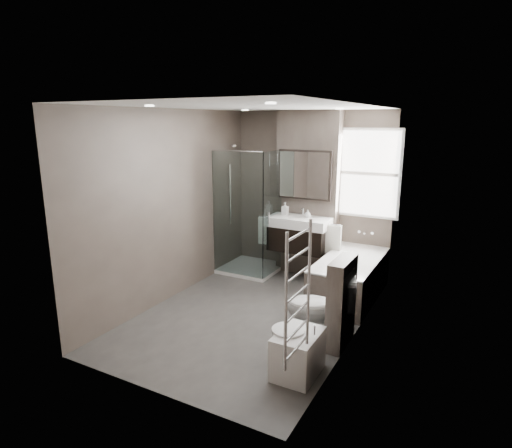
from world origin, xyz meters
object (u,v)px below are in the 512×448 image
Objects in this scene: bathtub at (350,276)px; bidet at (297,352)px; toilet at (320,308)px; vanity at (299,234)px.

bathtub reaches higher than bidet.
bathtub is at bearing 164.76° from toilet.
bathtub is at bearing -19.37° from vanity.
vanity reaches higher than toilet.
toilet is (0.97, -1.66, -0.36)m from vanity.
vanity is 1.23× the size of toilet.
toilet is at bearing -88.07° from bathtub.
toilet is 1.38× the size of bidet.
bathtub is (0.92, -0.33, -0.43)m from vanity.
toilet is at bearing 93.28° from bidet.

